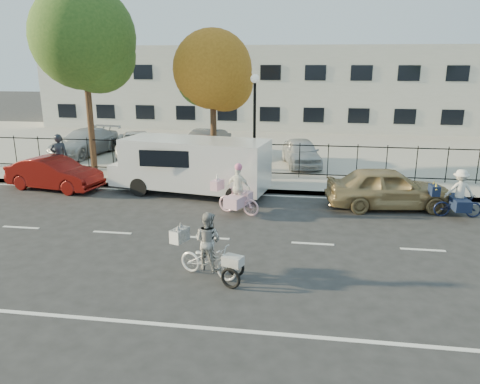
% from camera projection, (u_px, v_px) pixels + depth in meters
% --- Properties ---
extents(ground, '(120.00, 120.00, 0.00)m').
position_uv_depth(ground, '(209.00, 238.00, 13.70)').
color(ground, '#333334').
extents(road_markings, '(60.00, 9.52, 0.01)m').
position_uv_depth(road_markings, '(209.00, 238.00, 13.70)').
color(road_markings, silver).
rests_on(road_markings, ground).
extents(curb, '(60.00, 0.10, 0.15)m').
position_uv_depth(curb, '(236.00, 190.00, 18.49)').
color(curb, '#A8A399').
rests_on(curb, ground).
extents(sidewalk, '(60.00, 2.20, 0.15)m').
position_uv_depth(sidewalk, '(240.00, 183.00, 19.49)').
color(sidewalk, '#A8A399').
rests_on(sidewalk, ground).
extents(parking_lot, '(60.00, 15.60, 0.15)m').
position_uv_depth(parking_lot, '(262.00, 146.00, 27.95)').
color(parking_lot, '#A8A399').
rests_on(parking_lot, ground).
extents(iron_fence, '(58.00, 0.06, 1.50)m').
position_uv_depth(iron_fence, '(244.00, 159.00, 20.31)').
color(iron_fence, black).
rests_on(iron_fence, sidewalk).
extents(building, '(34.00, 10.00, 6.00)m').
position_uv_depth(building, '(276.00, 87.00, 36.67)').
color(building, silver).
rests_on(building, ground).
extents(lamppost, '(0.36, 0.36, 4.33)m').
position_uv_depth(lamppost, '(255.00, 108.00, 19.25)').
color(lamppost, black).
rests_on(lamppost, sidewalk).
extents(street_sign, '(0.85, 0.06, 1.80)m').
position_uv_depth(street_sign, '(200.00, 147.00, 20.05)').
color(street_sign, black).
rests_on(street_sign, sidewalk).
extents(zebra_trike, '(1.89, 1.24, 1.63)m').
position_uv_depth(zebra_trike, '(208.00, 252.00, 11.13)').
color(zebra_trike, white).
rests_on(zebra_trike, ground).
extents(unicorn_bike, '(1.78, 1.29, 1.76)m').
position_uv_depth(unicorn_bike, '(238.00, 195.00, 15.68)').
color(unicorn_bike, '#FFC2D5').
rests_on(unicorn_bike, ground).
extents(bull_bike, '(1.74, 1.19, 1.61)m').
position_uv_depth(bull_bike, '(458.00, 198.00, 15.39)').
color(bull_bike, '#101838').
rests_on(bull_bike, ground).
extents(white_van, '(6.31, 2.93, 2.14)m').
position_uv_depth(white_van, '(192.00, 164.00, 17.89)').
color(white_van, white).
rests_on(white_van, ground).
extents(red_sedan, '(4.11, 2.09, 1.29)m').
position_uv_depth(red_sedan, '(54.00, 173.00, 18.74)').
color(red_sedan, '#620E0B').
rests_on(red_sedan, ground).
extents(gold_sedan, '(4.45, 2.30, 1.45)m').
position_uv_depth(gold_sedan, '(388.00, 188.00, 16.32)').
color(gold_sedan, tan).
rests_on(gold_sedan, ground).
extents(pedestrian, '(0.82, 0.68, 1.91)m').
position_uv_depth(pedestrian, '(59.00, 156.00, 19.76)').
color(pedestrian, black).
rests_on(pedestrian, sidewalk).
extents(lot_car_a, '(2.67, 4.93, 1.36)m').
position_uv_depth(lot_car_a, '(84.00, 142.00, 24.72)').
color(lot_car_a, '#AFB3B7').
rests_on(lot_car_a, parking_lot).
extents(lot_car_b, '(3.41, 4.82, 1.22)m').
position_uv_depth(lot_car_b, '(136.00, 144.00, 24.61)').
color(lot_car_b, silver).
rests_on(lot_car_b, parking_lot).
extents(lot_car_c, '(2.26, 4.28, 1.34)m').
position_uv_depth(lot_car_c, '(205.00, 143.00, 24.49)').
color(lot_car_c, '#46494D').
rests_on(lot_car_c, parking_lot).
extents(lot_car_d, '(2.23, 3.95, 1.27)m').
position_uv_depth(lot_car_d, '(301.00, 152.00, 22.32)').
color(lot_car_d, '#B7BBBF').
rests_on(lot_car_d, parking_lot).
extents(tree_west, '(4.48, 4.48, 8.21)m').
position_uv_depth(tree_west, '(87.00, 43.00, 20.11)').
color(tree_west, '#442D1D').
rests_on(tree_west, ground).
extents(tree_mid, '(3.52, 3.48, 6.38)m').
position_uv_depth(tree_mid, '(216.00, 73.00, 20.54)').
color(tree_mid, '#442D1D').
rests_on(tree_mid, ground).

